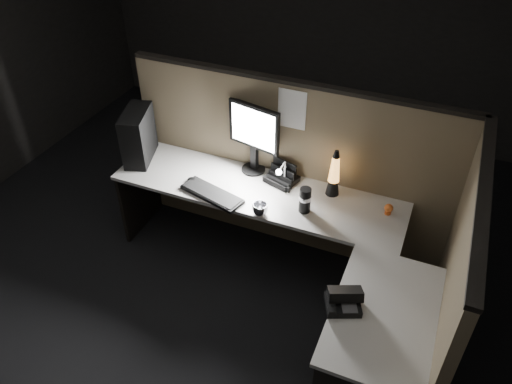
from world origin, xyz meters
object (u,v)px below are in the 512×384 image
at_px(monitor, 254,132).
at_px(keyboard, 212,194).
at_px(pc_tower, 138,136).
at_px(lava_lamp, 334,176).
at_px(desk_phone, 343,300).

xyz_separation_m(monitor, keyboard, (-0.16, -0.44, -0.34)).
bearing_deg(pc_tower, keyboard, -34.55).
bearing_deg(pc_tower, lava_lamp, -12.77).
distance_m(pc_tower, desk_phone, 2.17).
relative_size(lava_lamp, desk_phone, 1.52).
distance_m(lava_lamp, desk_phone, 1.09).
relative_size(pc_tower, keyboard, 0.85).
bearing_deg(keyboard, lava_lamp, 39.09).
distance_m(monitor, desk_phone, 1.53).
distance_m(pc_tower, lava_lamp, 1.63).
xyz_separation_m(monitor, desk_phone, (1.03, -1.09, -0.30)).
bearing_deg(lava_lamp, desk_phone, -70.81).
xyz_separation_m(keyboard, lava_lamp, (0.84, 0.38, 0.15)).
relative_size(keyboard, lava_lamp, 1.31).
relative_size(monitor, desk_phone, 2.27).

